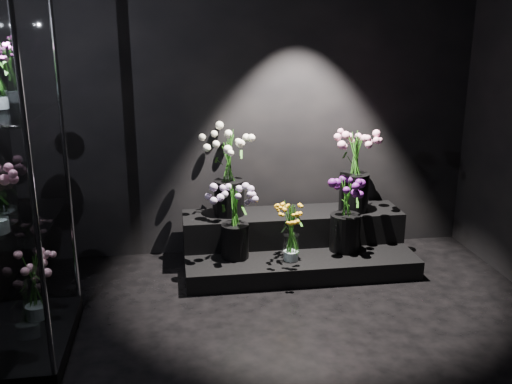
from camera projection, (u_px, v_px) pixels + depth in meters
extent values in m
plane|color=black|center=(296.00, 373.00, 3.41)|extent=(4.00, 4.00, 0.00)
plane|color=black|center=(250.00, 97.00, 4.90)|extent=(4.00, 0.00, 4.00)
cube|color=black|center=(297.00, 258.00, 4.88)|extent=(1.91, 0.85, 0.16)
cube|color=black|center=(292.00, 226.00, 5.02)|extent=(1.91, 0.42, 0.27)
cube|color=black|center=(23.00, 340.00, 3.67)|extent=(0.60, 1.01, 0.10)
cube|color=white|center=(8.00, 222.00, 3.44)|extent=(0.54, 0.95, 0.01)
cylinder|color=white|center=(291.00, 247.00, 4.61)|extent=(0.13, 0.13, 0.22)
cylinder|color=black|center=(235.00, 241.00, 4.66)|extent=(0.22, 0.22, 0.28)
cylinder|color=black|center=(345.00, 232.00, 4.80)|extent=(0.25, 0.25, 0.32)
cylinder|color=black|center=(229.00, 197.00, 4.88)|extent=(0.26, 0.26, 0.30)
cylinder|color=black|center=(354.00, 192.00, 4.97)|extent=(0.26, 0.26, 0.34)
cylinder|color=white|center=(36.00, 300.00, 3.81)|extent=(0.16, 0.16, 0.26)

